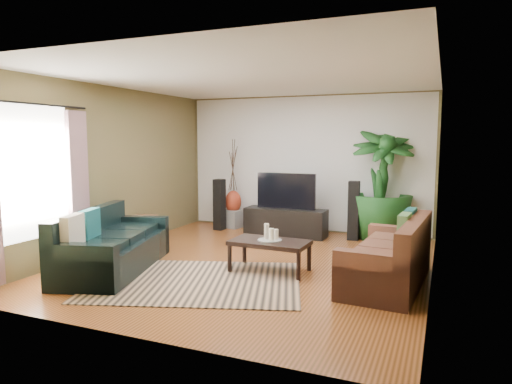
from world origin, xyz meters
The scene contains 27 objects.
floor centered at (0.00, 0.00, 0.00)m, with size 5.50×5.50×0.00m, color #9B5028.
ceiling centered at (0.00, 0.00, 2.70)m, with size 5.50×5.50×0.00m, color white.
wall_back centered at (0.00, 2.75, 1.35)m, with size 5.00×5.00×0.00m, color brown.
wall_front centered at (0.00, -2.75, 1.35)m, with size 5.00×5.00×0.00m, color brown.
wall_left centered at (-2.50, 0.00, 1.35)m, with size 5.50×5.50×0.00m, color brown.
wall_right centered at (2.50, 0.00, 1.35)m, with size 5.50×5.50×0.00m, color brown.
backwall_panel centered at (0.00, 2.74, 1.35)m, with size 4.90×4.90×0.00m, color white.
window_pane centered at (-2.48, -1.60, 1.40)m, with size 1.80×1.80×0.00m, color white.
curtain_far centered at (-2.43, -0.85, 1.15)m, with size 0.08×0.35×2.20m, color gray.
curtain_rod centered at (-2.43, -1.60, 2.30)m, with size 0.03×0.03×1.90m, color black.
sofa_left centered at (-1.65, -1.03, 0.42)m, with size 2.14×0.92×0.85m, color black.
sofa_right centered at (1.97, -0.22, 0.42)m, with size 1.87×0.84×0.85m, color brown.
area_rug centered at (-0.32, -1.06, 0.01)m, with size 2.66×1.89×0.01m, color tan.
coffee_table centered at (0.40, -0.27, 0.22)m, with size 1.07×0.59×0.44m, color black.
candle_tray centered at (0.40, -0.27, 0.45)m, with size 0.33×0.33×0.01m, color gray.
candle_tall centered at (0.34, -0.24, 0.56)m, with size 0.07×0.07×0.21m, color beige.
candle_mid centered at (0.44, -0.31, 0.54)m, with size 0.07×0.07×0.17m, color white.
candle_short centered at (0.47, -0.21, 0.52)m, with size 0.07×0.07×0.14m, color white.
tv_stand centered at (-0.17, 2.08, 0.26)m, with size 1.57×0.47×0.52m, color black.
television centered at (-0.17, 2.10, 0.86)m, with size 1.15×0.06×0.68m, color black.
speaker_left centered at (-1.60, 2.11, 0.52)m, with size 0.19×0.21×1.03m, color black.
speaker_right centered at (1.10, 2.22, 0.54)m, with size 0.19×0.22×1.08m, color black.
potted_plant centered at (1.53, 2.50, 1.02)m, with size 1.14×1.14×2.04m, color #194B1B.
plant_pot centered at (1.53, 2.50, 0.15)m, with size 0.38×0.38×0.29m, color black.
pedestal centered at (-1.45, 2.45, 0.18)m, with size 0.37×0.37×0.37m, color gray.
vase centered at (-1.45, 2.45, 0.54)m, with size 0.34×0.34×0.47m, color #9C321C.
side_table centered at (-2.25, 0.41, 0.25)m, with size 0.47×0.47×0.49m, color brown.
Camera 1 is at (2.60, -6.07, 1.84)m, focal length 32.00 mm.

